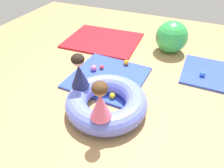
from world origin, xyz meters
TOP-DOWN VIEW (x-y plane):
  - ground_plane at (0.00, 0.00)m, footprint 8.00×8.00m
  - gym_mat_far_left at (-1.13, 1.89)m, footprint 1.64×1.36m
  - gym_mat_near_right at (-0.45, 0.60)m, footprint 1.29×1.27m
  - gym_mat_far_right at (1.32, 1.42)m, footprint 1.23×1.00m
  - inflatable_cushion at (-0.14, -0.12)m, footprint 1.15×1.15m
  - child_in_navy at (-0.56, -0.09)m, footprint 0.34×0.34m
  - child_in_pink at (-0.03, -0.53)m, footprint 0.31×0.31m
  - play_ball_pink at (-0.75, 0.67)m, footprint 0.11×0.11m
  - play_ball_green at (-0.82, 0.14)m, footprint 0.08×0.08m
  - play_ball_orange at (-0.28, 1.08)m, footprint 0.10×0.10m
  - play_ball_red at (-0.64, 0.77)m, footprint 0.08×0.08m
  - play_ball_yellow at (-0.15, 0.11)m, footprint 0.09×0.09m
  - play_ball_blue_second at (1.06, 1.24)m, footprint 0.10×0.10m
  - exercise_ball_large at (0.35, 2.01)m, footprint 0.64×0.64m

SIDE VIEW (x-z plane):
  - ground_plane at x=0.00m, z-range 0.00..0.00m
  - gym_mat_far_left at x=-1.13m, z-range 0.00..0.04m
  - gym_mat_near_right at x=-0.45m, z-range 0.00..0.04m
  - gym_mat_far_right at x=1.32m, z-range 0.00..0.04m
  - play_ball_red at x=-0.64m, z-range 0.04..0.12m
  - play_ball_green at x=-0.82m, z-range 0.04..0.12m
  - play_ball_yellow at x=-0.15m, z-range 0.04..0.13m
  - play_ball_blue_second at x=1.06m, z-range 0.04..0.14m
  - play_ball_orange at x=-0.28m, z-range 0.04..0.14m
  - play_ball_pink at x=-0.75m, z-range 0.04..0.15m
  - inflatable_cushion at x=-0.14m, z-range 0.00..0.30m
  - exercise_ball_large at x=0.35m, z-range 0.00..0.64m
  - child_in_navy at x=-0.56m, z-range 0.30..0.80m
  - child_in_pink at x=-0.03m, z-range 0.30..0.81m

